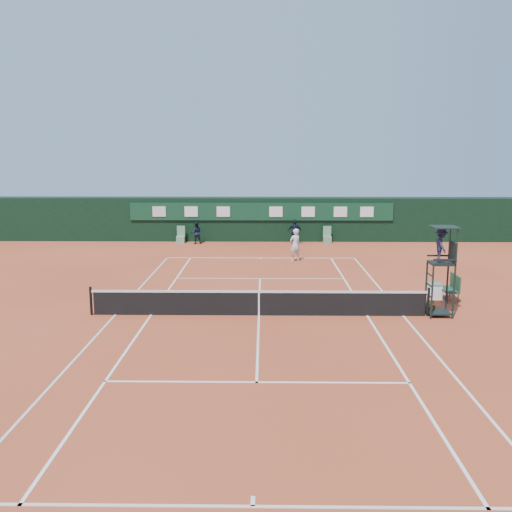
{
  "coord_description": "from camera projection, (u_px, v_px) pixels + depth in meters",
  "views": [
    {
      "loc": [
        0.18,
        -20.93,
        6.14
      ],
      "look_at": [
        -0.19,
        6.0,
        1.2
      ],
      "focal_mm": 40.0,
      "sensor_mm": 36.0,
      "label": 1
    }
  ],
  "objects": [
    {
      "name": "tennis_net",
      "position": [
        259.0,
        302.0,
        21.6
      ],
      "size": [
        12.9,
        0.1,
        1.1
      ],
      "color": "black",
      "rests_on": "ground"
    },
    {
      "name": "ground",
      "position": [
        259.0,
        315.0,
        21.69
      ],
      "size": [
        90.0,
        90.0,
        0.0
      ],
      "primitive_type": "plane",
      "color": "#C14F2D",
      "rests_on": "ground"
    },
    {
      "name": "player",
      "position": [
        295.0,
        245.0,
        32.35
      ],
      "size": [
        0.81,
        0.73,
        1.85
      ],
      "primitive_type": "imported",
      "rotation": [
        0.0,
        0.0,
        3.68
      ],
      "color": "silver",
      "rests_on": "ground"
    },
    {
      "name": "tennis_ball",
      "position": [
        281.0,
        269.0,
        30.15
      ],
      "size": [
        0.07,
        0.07,
        0.07
      ],
      "primitive_type": "sphere",
      "color": "#C8DB33",
      "rests_on": "ground"
    },
    {
      "name": "cooler",
      "position": [
        434.0,
        291.0,
        24.17
      ],
      "size": [
        0.57,
        0.57,
        0.65
      ],
      "color": "white",
      "rests_on": "ground"
    },
    {
      "name": "ball_kid_right",
      "position": [
        295.0,
        232.0,
        38.34
      ],
      "size": [
        1.0,
        0.47,
        1.67
      ],
      "primitive_type": "imported",
      "rotation": [
        0.0,
        0.0,
        3.2
      ],
      "color": "black",
      "rests_on": "ground"
    },
    {
      "name": "tennis_bag",
      "position": [
        430.0,
        307.0,
        22.38
      ],
      "size": [
        0.52,
        0.85,
        0.3
      ],
      "primitive_type": "cube",
      "rotation": [
        0.0,
        0.0,
        -0.23
      ],
      "color": "black",
      "rests_on": "ground"
    },
    {
      "name": "back_wall",
      "position": [
        261.0,
        219.0,
        39.85
      ],
      "size": [
        40.0,
        1.65,
        3.0
      ],
      "color": "black",
      "rests_on": "ground"
    },
    {
      "name": "court_lines",
      "position": [
        259.0,
        315.0,
        21.69
      ],
      "size": [
        11.05,
        23.85,
        0.01
      ],
      "color": "white",
      "rests_on": "ground"
    },
    {
      "name": "linesman_chair_right",
      "position": [
        327.0,
        238.0,
        38.77
      ],
      "size": [
        0.55,
        0.5,
        1.15
      ],
      "color": "#5C8D6B",
      "rests_on": "ground"
    },
    {
      "name": "ball_kid_left",
      "position": [
        196.0,
        233.0,
        38.48
      ],
      "size": [
        0.84,
        0.72,
        1.5
      ],
      "primitive_type": "imported",
      "rotation": [
        0.0,
        0.0,
        3.38
      ],
      "color": "black",
      "rests_on": "ground"
    },
    {
      "name": "player_bench",
      "position": [
        452.0,
        286.0,
        23.81
      ],
      "size": [
        0.56,
        1.2,
        1.1
      ],
      "color": "#19402C",
      "rests_on": "ground"
    },
    {
      "name": "linesman_chair_left",
      "position": [
        181.0,
        238.0,
        38.91
      ],
      "size": [
        0.55,
        0.5,
        1.15
      ],
      "color": "#63986F",
      "rests_on": "ground"
    },
    {
      "name": "umpire_chair",
      "position": [
        442.0,
        252.0,
        21.2
      ],
      "size": [
        0.96,
        0.95,
        3.42
      ],
      "color": "black",
      "rests_on": "ground"
    }
  ]
}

